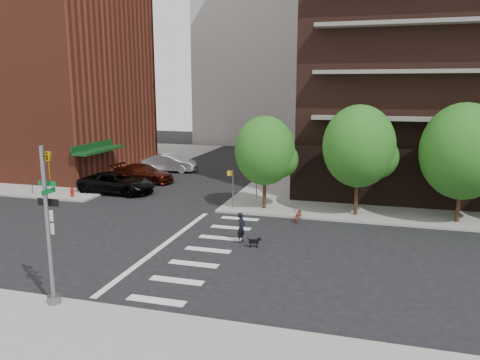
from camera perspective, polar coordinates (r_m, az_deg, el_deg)
The scene contains 17 objects.
ground at distance 25.33m, azimuth -10.38°, elevation -7.77°, with size 120.00×120.00×0.00m, color black.
sidewalk_nw at distance 57.67m, azimuth -22.11°, elevation 2.38°, with size 31.00×33.00×0.15m, color gray.
crosswalk at distance 24.47m, azimuth -5.68°, elevation -8.31°, with size 3.85×13.00×0.01m.
midrise_nw at distance 51.28m, azimuth -24.52°, elevation 12.50°, with size 21.40×15.50×20.00m.
tree_a at distance 30.94m, azimuth 3.05°, elevation 3.58°, with size 4.00×4.00×5.90m.
tree_b at distance 30.14m, azimuth 14.28°, elevation 4.00°, with size 4.50×4.50×6.65m.
tree_c at distance 30.59m, azimuth 25.58°, elevation 3.16°, with size 5.00×5.00×6.80m.
traffic_signal at distance 18.71m, azimuth -22.18°, elevation -6.65°, with size 0.90×0.75×6.00m.
pedestrian_signal at distance 31.17m, azimuth -0.25°, elevation -0.43°, with size 2.18×0.67×2.60m.
fire_hydrant at distance 36.93m, azimuth -19.79°, elevation -1.32°, with size 0.24×0.24×0.73m.
parking_meter at distance 38.97m, azimuth -24.02°, elevation -0.39°, with size 0.10×0.08×1.32m.
parked_car_black at distance 37.71m, azimuth -14.74°, elevation -0.32°, with size 6.02×2.78×1.67m, color black.
parked_car_maroon at distance 41.49m, azimuth -11.67°, elevation 0.79°, with size 5.44×2.21×1.58m, color #3B0F08.
parked_car_silver at distance 46.30m, azimuth -8.59°, elevation 2.07°, with size 5.24×1.83×1.73m, color #BABDC2.
scooter at distance 29.27m, azimuth 7.14°, elevation -4.22°, with size 0.54×1.55×0.81m, color maroon.
dog_walker at distance 25.06m, azimuth 0.16°, elevation -5.81°, with size 0.39×0.60×1.64m, color black.
dog at distance 24.43m, azimuth 1.78°, elevation -7.48°, with size 0.63×0.30×0.53m.
Camera 1 is at (10.76, -21.41, 8.20)m, focal length 35.00 mm.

